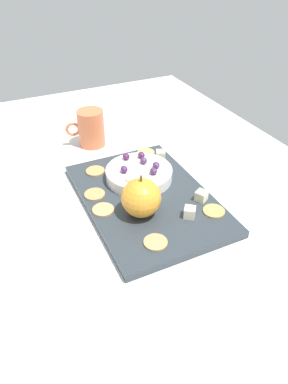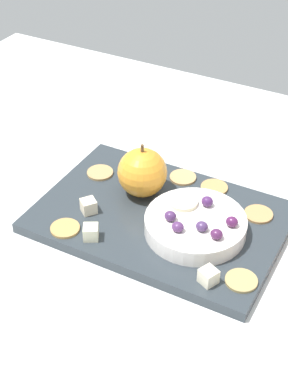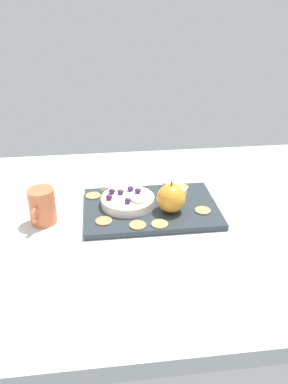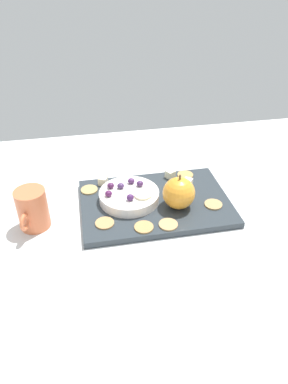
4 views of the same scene
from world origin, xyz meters
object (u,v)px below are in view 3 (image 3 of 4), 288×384
at_px(grape_5, 130,188).
at_px(cracker_3, 160,224).
at_px(cracker_5, 203,210).
at_px(apple_slice_0, 139,199).
at_px(cracker_0, 138,225).
at_px(cracker_1, 104,221).
at_px(grape_0, 121,192).
at_px(cheese_cube_1, 106,189).
at_px(cheese_cube_2, 167,186).
at_px(apple_whole, 171,198).
at_px(grape_3, 128,201).
at_px(cup, 42,207).
at_px(cracker_2, 181,187).
at_px(cheese_cube_0, 182,193).
at_px(platter, 151,208).
at_px(grape_4, 109,197).
at_px(grape_1, 112,191).
at_px(grape_2, 138,191).
at_px(cracker_4, 93,196).
at_px(serving_dish, 128,201).

bearing_deg(grape_5, cracker_3, -67.85).
height_order(cracker_5, apple_slice_0, apple_slice_0).
bearing_deg(cracker_0, cracker_3, -1.48).
height_order(cracker_1, grape_0, grape_0).
distance_m(cheese_cube_1, cracker_3, 0.24).
xyz_separation_m(cheese_cube_2, grape_0, (-0.15, -0.07, 0.02)).
distance_m(apple_whole, grape_3, 0.12).
bearing_deg(cup, grape_5, 17.24).
height_order(cheese_cube_2, cracker_2, cheese_cube_2).
distance_m(cheese_cube_0, grape_0, 0.19).
bearing_deg(platter, grape_4, 178.31).
height_order(cheese_cube_1, cracker_1, cheese_cube_1).
distance_m(cheese_cube_1, grape_1, 0.07).
xyz_separation_m(platter, grape_5, (-0.05, 0.05, 0.04)).
relative_size(cracker_3, grape_3, 2.47).
bearing_deg(grape_2, apple_whole, -39.50).
bearing_deg(cracker_2, cracker_3, -116.44).
height_order(cheese_cube_0, grape_2, grape_2).
relative_size(cracker_3, cracker_5, 1.00).
xyz_separation_m(grape_3, apple_slice_0, (0.03, 0.01, -0.01)).
relative_size(grape_0, grape_1, 1.00).
relative_size(cracker_2, cracker_4, 1.00).
xyz_separation_m(cracker_1, cracker_3, (0.14, -0.03, 0.00)).
bearing_deg(grape_1, cracker_4, 145.11).
xyz_separation_m(cracker_5, apple_slice_0, (-0.17, 0.04, 0.03)).
bearing_deg(serving_dish, cheese_cube_0, 11.92).
height_order(cracker_3, grape_4, grape_4).
xyz_separation_m(grape_1, grape_4, (-0.01, -0.04, 0.00)).
distance_m(cracker_1, cracker_3, 0.15).
bearing_deg(cracker_5, cheese_cube_2, 117.05).
xyz_separation_m(serving_dish, grape_5, (0.01, 0.04, 0.02)).
bearing_deg(grape_5, grape_0, -149.86).
distance_m(cracker_1, grape_4, 0.08).
bearing_deg(cheese_cube_1, grape_4, -86.52).
height_order(cheese_cube_0, cheese_cube_2, same).
bearing_deg(cheese_cube_2, grape_0, -156.25).
relative_size(cracker_0, apple_slice_0, 1.01).
height_order(cracker_3, cracker_5, same).
bearing_deg(platter, grape_0, 158.36).
xyz_separation_m(grape_0, grape_1, (-0.03, 0.01, 0.00)).
distance_m(grape_5, apple_slice_0, 0.06).
xyz_separation_m(cracker_4, grape_1, (0.05, -0.04, 0.03)).
height_order(grape_0, cup, cup).
xyz_separation_m(cheese_cube_1, apple_slice_0, (0.09, -0.11, 0.02)).
bearing_deg(grape_3, cracker_5, -6.70).
xyz_separation_m(cracker_4, cup, (-0.13, -0.10, 0.03)).
xyz_separation_m(platter, cracker_4, (-0.16, 0.08, 0.01)).
bearing_deg(grape_3, apple_slice_0, 21.24).
distance_m(platter, cracker_5, 0.15).
bearing_deg(grape_4, cracker_1, -104.32).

